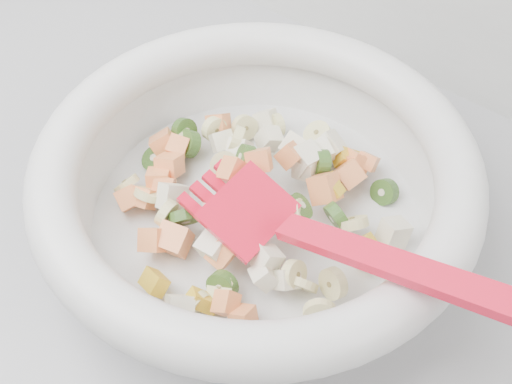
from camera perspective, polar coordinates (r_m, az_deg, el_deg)
The scene contains 1 object.
mixing_bowl at distance 0.54m, azimuth 0.02°, elevation 0.64°, with size 0.45×0.37×0.15m.
Camera 1 is at (0.16, 1.17, 1.37)m, focal length 45.00 mm.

